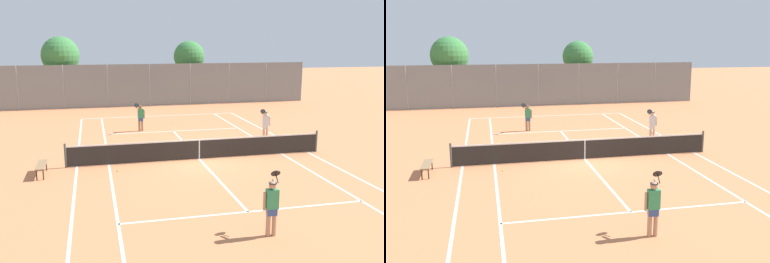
# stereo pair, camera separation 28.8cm
# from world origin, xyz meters

# --- Properties ---
(ground_plane) EXTENTS (120.00, 120.00, 0.00)m
(ground_plane) POSITION_xyz_m (0.00, 0.00, 0.00)
(ground_plane) COLOR #CC7A4C
(court_line_markings) EXTENTS (11.10, 23.90, 0.01)m
(court_line_markings) POSITION_xyz_m (0.00, 0.00, 0.00)
(court_line_markings) COLOR silver
(court_line_markings) RESTS_ON ground
(tennis_net) EXTENTS (12.00, 0.10, 1.07)m
(tennis_net) POSITION_xyz_m (0.00, 0.00, 0.51)
(tennis_net) COLOR #474C47
(tennis_net) RESTS_ON ground
(player_near_side) EXTENTS (0.71, 0.72, 1.77)m
(player_near_side) POSITION_xyz_m (0.03, -8.14, 0.93)
(player_near_side) COLOR tan
(player_near_side) RESTS_ON ground
(player_far_left) EXTENTS (0.69, 0.73, 1.77)m
(player_far_left) POSITION_xyz_m (-1.92, 6.87, 0.93)
(player_far_left) COLOR #936B4C
(player_far_left) RESTS_ON ground
(player_far_right) EXTENTS (0.78, 0.71, 1.77)m
(player_far_right) POSITION_xyz_m (4.56, 3.07, 0.93)
(player_far_right) COLOR #D8A884
(player_far_right) RESTS_ON ground
(loose_tennis_ball_0) EXTENTS (0.07, 0.07, 0.07)m
(loose_tennis_ball_0) POSITION_xyz_m (-2.04, 5.69, 0.03)
(loose_tennis_ball_0) COLOR #D1DB33
(loose_tennis_ball_0) RESTS_ON ground
(loose_tennis_ball_1) EXTENTS (0.07, 0.07, 0.07)m
(loose_tennis_ball_1) POSITION_xyz_m (-0.68, 7.83, 0.03)
(loose_tennis_ball_1) COLOR #D1DB33
(loose_tennis_ball_1) RESTS_ON ground
(loose_tennis_ball_2) EXTENTS (0.07, 0.07, 0.07)m
(loose_tennis_ball_2) POSITION_xyz_m (-3.80, -1.03, 0.03)
(loose_tennis_ball_2) COLOR #D1DB33
(loose_tennis_ball_2) RESTS_ON ground
(loose_tennis_ball_3) EXTENTS (0.07, 0.07, 0.07)m
(loose_tennis_ball_3) POSITION_xyz_m (0.38, 8.92, 0.03)
(loose_tennis_ball_3) COLOR #D1DB33
(loose_tennis_ball_3) RESTS_ON ground
(courtside_bench) EXTENTS (0.36, 1.50, 0.47)m
(courtside_bench) POSITION_xyz_m (-6.86, -0.86, 0.41)
(courtside_bench) COLOR olive
(courtside_bench) RESTS_ON ground
(back_fence) EXTENTS (27.62, 0.08, 3.51)m
(back_fence) POSITION_xyz_m (0.00, 16.82, 1.76)
(back_fence) COLOR gray
(back_fence) RESTS_ON ground
(tree_behind_left) EXTENTS (3.11, 3.11, 5.73)m
(tree_behind_left) POSITION_xyz_m (-7.16, 18.72, 4.06)
(tree_behind_left) COLOR brown
(tree_behind_left) RESTS_ON ground
(tree_behind_right) EXTENTS (2.74, 2.74, 5.36)m
(tree_behind_right) POSITION_xyz_m (3.79, 18.87, 3.92)
(tree_behind_right) COLOR brown
(tree_behind_right) RESTS_ON ground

